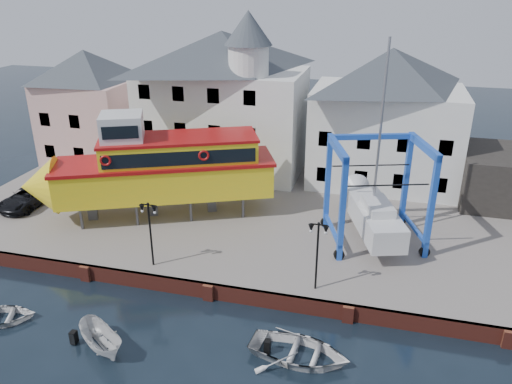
# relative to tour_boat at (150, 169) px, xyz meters

# --- Properties ---
(ground) EXTENTS (140.00, 140.00, 0.00)m
(ground) POSITION_rel_tour_boat_xyz_m (7.02, -7.73, -4.64)
(ground) COLOR black
(ground) RESTS_ON ground
(hardstanding) EXTENTS (44.00, 22.00, 1.00)m
(hardstanding) POSITION_rel_tour_boat_xyz_m (7.02, 3.27, -4.14)
(hardstanding) COLOR slate
(hardstanding) RESTS_ON ground
(quay_wall) EXTENTS (44.00, 0.47, 1.00)m
(quay_wall) POSITION_rel_tour_boat_xyz_m (7.02, -7.62, -4.14)
(quay_wall) COLOR maroon
(quay_wall) RESTS_ON ground
(building_pink) EXTENTS (8.00, 7.00, 10.30)m
(building_pink) POSITION_rel_tour_boat_xyz_m (-10.98, 10.27, 1.51)
(building_pink) COLOR #D8A7A1
(building_pink) RESTS_ON hardstanding
(building_white_main) EXTENTS (14.00, 8.30, 14.00)m
(building_white_main) POSITION_rel_tour_boat_xyz_m (2.15, 10.67, 2.70)
(building_white_main) COLOR silver
(building_white_main) RESTS_ON hardstanding
(building_white_right) EXTENTS (12.00, 8.00, 11.20)m
(building_white_right) POSITION_rel_tour_boat_xyz_m (16.02, 11.27, 1.96)
(building_white_right) COLOR silver
(building_white_right) RESTS_ON hardstanding
(lamp_post_left) EXTENTS (1.12, 0.32, 4.20)m
(lamp_post_left) POSITION_rel_tour_boat_xyz_m (3.02, -6.53, -0.47)
(lamp_post_left) COLOR black
(lamp_post_left) RESTS_ON hardstanding
(lamp_post_right) EXTENTS (1.12, 0.32, 4.20)m
(lamp_post_right) POSITION_rel_tour_boat_xyz_m (13.02, -6.53, -0.47)
(lamp_post_right) COLOR black
(lamp_post_right) RESTS_ON hardstanding
(tour_boat) EXTENTS (17.90, 11.05, 7.72)m
(tour_boat) POSITION_rel_tour_boat_xyz_m (0.00, 0.00, 0.00)
(tour_boat) COLOR #59595E
(tour_boat) RESTS_ON hardstanding
(travel_lift) EXTENTS (7.30, 8.94, 13.11)m
(travel_lift) POSITION_rel_tour_boat_xyz_m (15.61, 0.73, -1.45)
(travel_lift) COLOR #1B49B5
(travel_lift) RESTS_ON hardstanding
(van) EXTENTS (2.43, 5.14, 1.42)m
(van) POSITION_rel_tour_boat_xyz_m (-10.08, -0.96, -2.93)
(van) COLOR black
(van) RESTS_ON hardstanding
(motorboat_a) EXTENTS (3.73, 3.15, 1.39)m
(motorboat_a) POSITION_rel_tour_boat_xyz_m (3.27, -13.10, -4.64)
(motorboat_a) COLOR silver
(motorboat_a) RESTS_ON ground
(motorboat_b) EXTENTS (5.30, 4.02, 1.03)m
(motorboat_b) POSITION_rel_tour_boat_xyz_m (12.96, -11.25, -4.64)
(motorboat_b) COLOR silver
(motorboat_b) RESTS_ON ground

